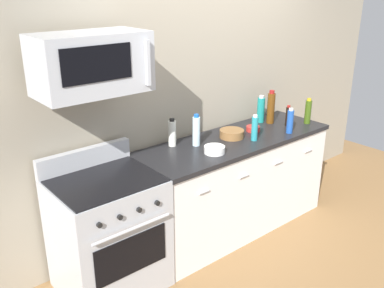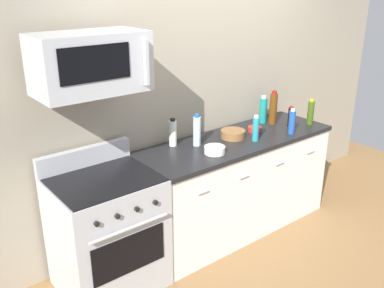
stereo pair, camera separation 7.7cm
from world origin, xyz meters
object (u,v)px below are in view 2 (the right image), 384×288
(bottle_soda_blue, at_px, (292,122))
(bowl_white_ceramic, at_px, (215,150))
(microwave, at_px, (90,63))
(bottle_soy_sauce_dark, at_px, (290,117))
(bottle_water_clear, at_px, (197,131))
(bottle_dish_soap, at_px, (256,129))
(bowl_wooden_salad, at_px, (233,134))
(range_oven, at_px, (107,232))
(bottle_olive_oil, at_px, (311,112))
(bottle_sparkling_teal, at_px, (263,110))
(bottle_wine_amber, at_px, (273,108))
(bottle_vinegar_white, at_px, (173,133))
(bowl_red_small, at_px, (255,129))

(bottle_soda_blue, bearing_deg, bowl_white_ceramic, 174.70)
(microwave, bearing_deg, bottle_soda_blue, -8.16)
(bottle_soy_sauce_dark, bearing_deg, bottle_water_clear, 170.97)
(bottle_dish_soap, bearing_deg, microwave, 172.56)
(bottle_soy_sauce_dark, relative_size, bowl_wooden_salad, 0.93)
(bottle_dish_soap, bearing_deg, range_oven, 174.33)
(bottle_soy_sauce_dark, bearing_deg, bottle_olive_oil, -20.77)
(bottle_soda_blue, relative_size, bottle_dish_soap, 1.01)
(range_oven, bearing_deg, bowl_white_ceramic, -8.14)
(bottle_sparkling_teal, distance_m, bowl_wooden_salad, 0.57)
(bottle_wine_amber, bearing_deg, bottle_vinegar_white, 173.67)
(range_oven, relative_size, bottle_soy_sauce_dark, 5.20)
(microwave, relative_size, bottle_vinegar_white, 3.04)
(bottle_olive_oil, bearing_deg, bottle_wine_amber, 138.40)
(bottle_soy_sauce_dark, relative_size, bottle_sparkling_teal, 0.75)
(bowl_wooden_salad, relative_size, bowl_red_small, 1.69)
(bottle_dish_soap, bearing_deg, bottle_soda_blue, -10.73)
(range_oven, bearing_deg, bottle_sparkling_teal, 5.43)
(microwave, bearing_deg, bottle_vinegar_white, 12.53)
(bowl_red_small, bearing_deg, bottle_soda_blue, -48.14)
(bottle_water_clear, xyz_separation_m, bottle_olive_oil, (1.25, -0.24, -0.01))
(bottle_dish_soap, bearing_deg, bottle_olive_oil, -0.67)
(bottle_sparkling_teal, bearing_deg, bottle_vinegar_white, 177.78)
(bowl_wooden_salad, height_order, bowl_red_small, bowl_wooden_salad)
(bottle_olive_oil, distance_m, bowl_white_ceramic, 1.25)
(bottle_sparkling_teal, relative_size, bottle_olive_oil, 1.07)
(microwave, height_order, bottle_water_clear, microwave)
(bowl_red_small, bearing_deg, bottle_water_clear, 174.71)
(bottle_olive_oil, relative_size, bowl_white_ceramic, 1.47)
(bottle_vinegar_white, distance_m, bottle_olive_oil, 1.46)
(microwave, height_order, bottle_dish_soap, microwave)
(bowl_white_ceramic, bearing_deg, bottle_dish_soap, -0.64)
(bottle_dish_soap, bearing_deg, bowl_wooden_salad, 119.63)
(bottle_soy_sauce_dark, xyz_separation_m, bottle_olive_oil, (0.21, -0.08, 0.02))
(microwave, relative_size, bottle_dish_soap, 3.14)
(bottle_vinegar_white, bearing_deg, bottle_soda_blue, -22.74)
(range_oven, relative_size, bowl_white_ceramic, 6.11)
(microwave, xyz_separation_m, bottle_soda_blue, (1.83, -0.26, -0.72))
(bottle_vinegar_white, distance_m, bowl_wooden_salad, 0.58)
(bottle_water_clear, xyz_separation_m, bottle_sparkling_teal, (0.92, 0.08, -0.00))
(bottle_soda_blue, relative_size, bottle_sparkling_teal, 0.88)
(bottle_sparkling_teal, bearing_deg, bowl_white_ceramic, -161.06)
(bottle_wine_amber, distance_m, bottle_olive_oil, 0.37)
(bottle_vinegar_white, height_order, bottle_wine_amber, bottle_wine_amber)
(bottle_soy_sauce_dark, relative_size, bowl_white_ceramic, 1.18)
(range_oven, xyz_separation_m, bottle_soy_sauce_dark, (1.99, -0.07, 0.55))
(bowl_white_ceramic, bearing_deg, bowl_red_small, 14.54)
(range_oven, bearing_deg, bowl_red_small, 1.17)
(bowl_wooden_salad, bearing_deg, bottle_sparkling_teal, 14.44)
(bottle_water_clear, bearing_deg, bowl_wooden_salad, -8.36)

